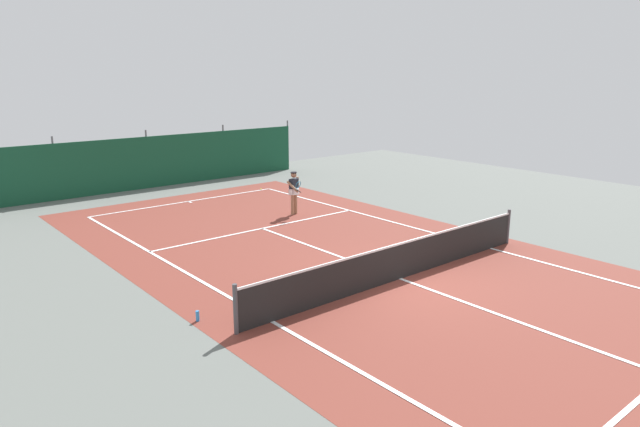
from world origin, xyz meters
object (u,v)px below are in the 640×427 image
at_px(water_bottle, 198,316).
at_px(tennis_ball_near_player, 261,189).
at_px(tennis_net, 401,261).
at_px(tennis_player, 294,190).

bearing_deg(water_bottle, tennis_ball_near_player, 50.31).
xyz_separation_m(tennis_net, tennis_ball_near_player, (3.74, 12.01, -0.48)).
height_order(tennis_net, tennis_player, tennis_player).
relative_size(tennis_net, water_bottle, 42.17).
relative_size(tennis_net, tennis_ball_near_player, 153.33).
bearing_deg(tennis_player, tennis_ball_near_player, -124.45).
distance_m(tennis_ball_near_player, water_bottle, 14.21).
xyz_separation_m(tennis_player, water_bottle, (-7.42, -6.24, -0.84)).
xyz_separation_m(tennis_net, water_bottle, (-5.33, 1.07, -0.39)).
height_order(tennis_ball_near_player, water_bottle, water_bottle).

